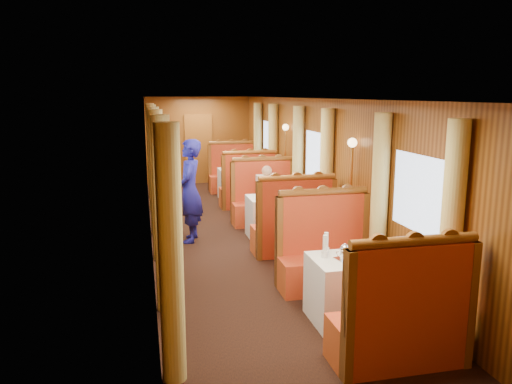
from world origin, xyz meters
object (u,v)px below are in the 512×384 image
object	(u,v)px
banquette_near_aft	(325,257)
teapot_back	(350,251)
tea_tray	(352,259)
passenger	(267,190)
table_far	(240,184)
rose_vase_far	(239,162)
teapot_right	(363,256)
rose_vase_mid	(276,187)
table_near	(356,289)
banquette_mid_aft	(264,203)
banquette_far_fwd	(249,189)
banquette_mid_fwd	(293,229)
steward	(190,191)
banquette_near_fwd	(401,324)
teapot_left	(344,254)
table_mid	(277,217)
banquette_far_aft	(233,175)
fruit_plate	(390,258)

from	to	relation	value
banquette_near_aft	teapot_back	world-z (taller)	banquette_near_aft
tea_tray	passenger	size ratio (longest dim) A/B	0.45
table_far	rose_vase_far	bearing A→B (deg)	143.92
teapot_right	passenger	world-z (taller)	passenger
rose_vase_mid	table_near	bearing A→B (deg)	-89.90
table_near	banquette_mid_aft	distance (m)	4.51
teapot_back	rose_vase_mid	world-z (taller)	rose_vase_mid
banquette_far_fwd	teapot_back	bearing A→B (deg)	-90.64
table_near	banquette_mid_fwd	xyz separation A→B (m)	(0.00, 2.49, 0.05)
teapot_right	steward	size ratio (longest dim) A/B	0.08
table_near	banquette_near_fwd	world-z (taller)	banquette_near_fwd
table_near	banquette_far_fwd	bearing A→B (deg)	90.00
table_near	table_far	distance (m)	7.00
banquette_near_aft	banquette_far_fwd	bearing A→B (deg)	90.00
tea_tray	banquette_far_fwd	bearing A→B (deg)	89.08
table_near	passenger	size ratio (longest dim) A/B	1.38
banquette_mid_aft	banquette_near_fwd	bearing A→B (deg)	-90.00
teapot_back	steward	world-z (taller)	steward
banquette_mid_aft	teapot_left	size ratio (longest dim) A/B	7.51
banquette_mid_aft	table_mid	bearing A→B (deg)	-90.00
table_near	banquette_near_aft	size ratio (longest dim) A/B	0.78
banquette_far_aft	teapot_right	bearing A→B (deg)	-89.96
banquette_near_fwd	passenger	distance (m)	5.27
tea_tray	passenger	world-z (taller)	passenger
rose_vase_far	passenger	bearing A→B (deg)	-89.44
banquette_far_aft	teapot_back	xyz separation A→B (m)	(-0.07, -7.93, 0.38)
banquette_mid_fwd	banquette_mid_aft	bearing A→B (deg)	90.00
banquette_far_aft	tea_tray	world-z (taller)	banquette_far_aft
table_near	banquette_mid_aft	xyz separation A→B (m)	(0.00, 4.51, 0.05)
table_near	rose_vase_far	size ratio (longest dim) A/B	2.92
banquette_near_aft	table_mid	distance (m)	2.49
fruit_plate	steward	bearing A→B (deg)	116.91
banquette_near_aft	rose_vase_far	bearing A→B (deg)	90.26
banquette_near_fwd	teapot_back	world-z (taller)	banquette_near_fwd
steward	rose_vase_far	bearing A→B (deg)	167.80
table_mid	table_far	distance (m)	3.50
banquette_far_aft	banquette_near_aft	bearing A→B (deg)	-90.00
table_mid	tea_tray	world-z (taller)	tea_tray
fruit_plate	rose_vase_far	bearing A→B (deg)	92.87
teapot_left	banquette_far_aft	bearing A→B (deg)	91.94
banquette_mid_aft	banquette_far_fwd	xyz separation A→B (m)	(0.00, 1.47, 0.00)
steward	banquette_near_fwd	bearing A→B (deg)	30.65
table_near	tea_tray	world-z (taller)	tea_tray
banquette_mid_fwd	rose_vase_mid	xyz separation A→B (m)	(-0.01, 1.05, 0.50)
table_mid	rose_vase_far	size ratio (longest dim) A/B	2.92
banquette_near_fwd	passenger	bearing A→B (deg)	90.00
table_near	teapot_back	bearing A→B (deg)	129.56
teapot_right	banquette_near_fwd	bearing A→B (deg)	-107.31
banquette_far_fwd	fruit_plate	xyz separation A→B (m)	(0.33, -6.12, 0.35)
table_mid	steward	size ratio (longest dim) A/B	0.58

